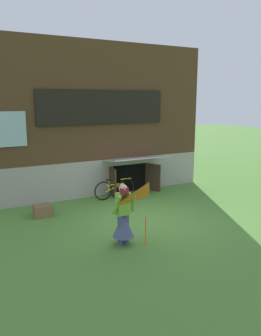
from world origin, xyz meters
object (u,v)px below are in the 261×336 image
at_px(bicycle_yellow, 115,189).
at_px(wooden_crate, 43,211).
at_px(kite, 149,198).
at_px(person, 123,220).

height_order(bicycle_yellow, wooden_crate, bicycle_yellow).
distance_m(kite, wooden_crate, 3.96).
bearing_deg(wooden_crate, bicycle_yellow, 13.96).
bearing_deg(bicycle_yellow, kite, -106.07).
distance_m(bicycle_yellow, wooden_crate, 2.82).
bearing_deg(bicycle_yellow, wooden_crate, -167.50).
bearing_deg(person, kite, -49.29).
height_order(kite, wooden_crate, kite).
distance_m(person, kite, 0.89).
height_order(person, kite, kite).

